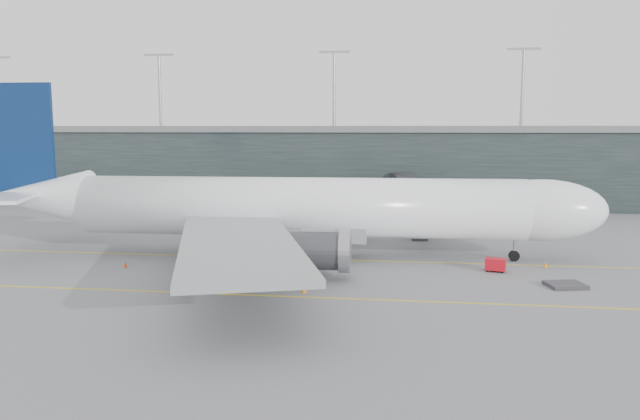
# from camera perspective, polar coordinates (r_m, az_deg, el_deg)

# --- Properties ---
(ground) EXTENTS (320.00, 320.00, 0.00)m
(ground) POSITION_cam_1_polar(r_m,az_deg,el_deg) (76.67, -6.55, -3.68)
(ground) COLOR slate
(ground) RESTS_ON ground
(taxiline_a) EXTENTS (160.00, 0.25, 0.02)m
(taxiline_a) POSITION_cam_1_polar(r_m,az_deg,el_deg) (72.88, -7.33, -4.28)
(taxiline_a) COLOR gold
(taxiline_a) RESTS_ON ground
(taxiline_b) EXTENTS (160.00, 0.25, 0.02)m
(taxiline_b) POSITION_cam_1_polar(r_m,az_deg,el_deg) (58.00, -11.46, -7.44)
(taxiline_b) COLOR gold
(taxiline_b) RESTS_ON ground
(taxiline_lead_main) EXTENTS (0.25, 60.00, 0.02)m
(taxiline_lead_main) POSITION_cam_1_polar(r_m,az_deg,el_deg) (95.03, -0.65, -1.45)
(taxiline_lead_main) COLOR gold
(taxiline_lead_main) RESTS_ON ground
(terminal) EXTENTS (240.00, 36.00, 29.00)m
(terminal) POSITION_cam_1_polar(r_m,az_deg,el_deg) (132.38, -0.39, 4.40)
(terminal) COLOR black
(terminal) RESTS_ON ground
(main_aircraft) EXTENTS (71.60, 67.36, 20.10)m
(main_aircraft) POSITION_cam_1_polar(r_m,az_deg,el_deg) (71.65, -2.23, 0.14)
(main_aircraft) COLOR white
(main_aircraft) RESTS_ON ground
(jet_bridge) EXTENTS (7.07, 44.77, 6.81)m
(jet_bridge) POSITION_cam_1_polar(r_m,az_deg,el_deg) (97.67, 8.55, 1.72)
(jet_bridge) COLOR #26262B
(jet_bridge) RESTS_ON ground
(gse_cart) EXTENTS (2.29, 1.75, 1.39)m
(gse_cart) POSITION_cam_1_polar(r_m,az_deg,el_deg) (67.44, 15.75, -4.80)
(gse_cart) COLOR red
(gse_cart) RESTS_ON ground
(baggage_dolly) EXTENTS (3.92, 3.43, 0.34)m
(baggage_dolly) POSITION_cam_1_polar(r_m,az_deg,el_deg) (63.30, 21.52, -6.38)
(baggage_dolly) COLOR #323236
(baggage_dolly) RESTS_ON ground
(uld_a) EXTENTS (2.33, 1.96, 1.93)m
(uld_a) POSITION_cam_1_polar(r_m,az_deg,el_deg) (86.25, -8.09, -1.78)
(uld_a) COLOR #393A3F
(uld_a) RESTS_ON ground
(uld_b) EXTENTS (2.29, 2.07, 1.71)m
(uld_b) POSITION_cam_1_polar(r_m,az_deg,el_deg) (88.85, -6.26, -1.55)
(uld_b) COLOR #393A3F
(uld_b) RESTS_ON ground
(uld_c) EXTENTS (2.12, 1.86, 1.64)m
(uld_c) POSITION_cam_1_polar(r_m,az_deg,el_deg) (85.81, -5.74, -1.89)
(uld_c) COLOR #393A3F
(uld_c) RESTS_ON ground
(cone_nose) EXTENTS (0.43, 0.43, 0.69)m
(cone_nose) POSITION_cam_1_polar(r_m,az_deg,el_deg) (70.97, 19.91, -4.72)
(cone_nose) COLOR orange
(cone_nose) RESTS_ON ground
(cone_wing_stbd) EXTENTS (0.49, 0.49, 0.77)m
(cone_wing_stbd) POSITION_cam_1_polar(r_m,az_deg,el_deg) (57.01, -1.49, -7.16)
(cone_wing_stbd) COLOR orange
(cone_wing_stbd) RESTS_ON ground
(cone_wing_port) EXTENTS (0.46, 0.46, 0.74)m
(cone_wing_port) POSITION_cam_1_polar(r_m,az_deg,el_deg) (86.49, 1.79, -2.11)
(cone_wing_port) COLOR #D44E0B
(cone_wing_port) RESTS_ON ground
(cone_tail) EXTENTS (0.42, 0.42, 0.67)m
(cone_tail) POSITION_cam_1_polar(r_m,az_deg,el_deg) (70.10, -17.36, -4.77)
(cone_tail) COLOR #E7400C
(cone_tail) RESTS_ON ground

